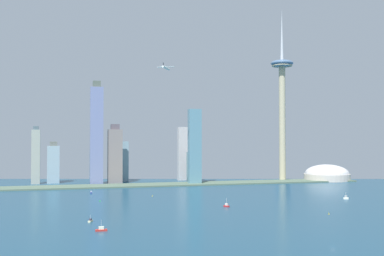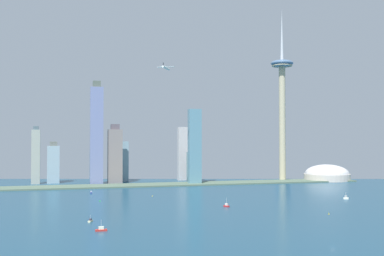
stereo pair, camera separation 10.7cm
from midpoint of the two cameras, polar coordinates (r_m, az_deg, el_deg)
ground_plane at (r=392.94m, az=16.36°, el=-13.41°), size 6000.00×6000.00×0.00m
waterfront_pier at (r=874.45m, az=-2.19°, el=-6.71°), size 722.08×60.72×2.37m
observation_tower at (r=983.39m, az=10.68°, el=4.27°), size 45.20×45.20×345.85m
stadium_dome at (r=1006.52m, az=15.77°, el=-5.37°), size 91.41×91.41×37.08m
skyscraper_0 at (r=906.64m, az=-9.15°, el=-3.25°), size 26.10×18.69×111.11m
skyscraper_1 at (r=933.84m, az=-18.10°, el=-3.21°), size 15.43×12.44×107.13m
skyscraper_2 at (r=950.23m, az=-8.45°, el=-3.96°), size 27.80×18.36×78.70m
skyscraper_3 at (r=948.02m, az=-16.17°, el=-4.09°), size 22.55×26.69×78.39m
skyscraper_4 at (r=945.99m, az=0.12°, el=-4.64°), size 21.64×19.19×57.25m
skyscraper_5 at (r=973.40m, az=-1.05°, el=-3.06°), size 22.87×14.13×107.74m
skyscraper_6 at (r=880.84m, az=0.32°, el=-2.23°), size 23.26×13.54×138.51m
skyscraper_7 at (r=893.62m, az=-11.30°, el=-0.77°), size 23.41×16.48×189.97m
skyscraper_8 at (r=1048.52m, az=10.80°, el=-3.55°), size 24.90×26.00×84.46m
boat_0 at (r=593.50m, az=4.14°, el=-9.19°), size 6.14×7.85×11.19m
boat_1 at (r=751.45m, az=-11.92°, el=-7.53°), size 2.56×6.87×3.78m
boat_2 at (r=446.84m, az=-10.76°, el=-11.77°), size 10.55×3.69×10.21m
boat_3 at (r=496.95m, az=-12.00°, el=-10.74°), size 5.54×7.92×7.23m
boat_4 at (r=699.69m, az=17.85°, el=-7.91°), size 7.00×5.28×9.34m
channel_buoy_0 at (r=700.83m, az=-4.74°, el=-8.05°), size 1.06×1.06×1.76m
channel_buoy_1 at (r=554.82m, az=15.99°, el=-9.73°), size 1.02×1.02×2.46m
channel_buoy_2 at (r=653.70m, az=-10.90°, el=-8.49°), size 1.45×1.45×2.31m
airplane at (r=819.78m, az=-3.11°, el=7.16°), size 28.96×32.54×8.64m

